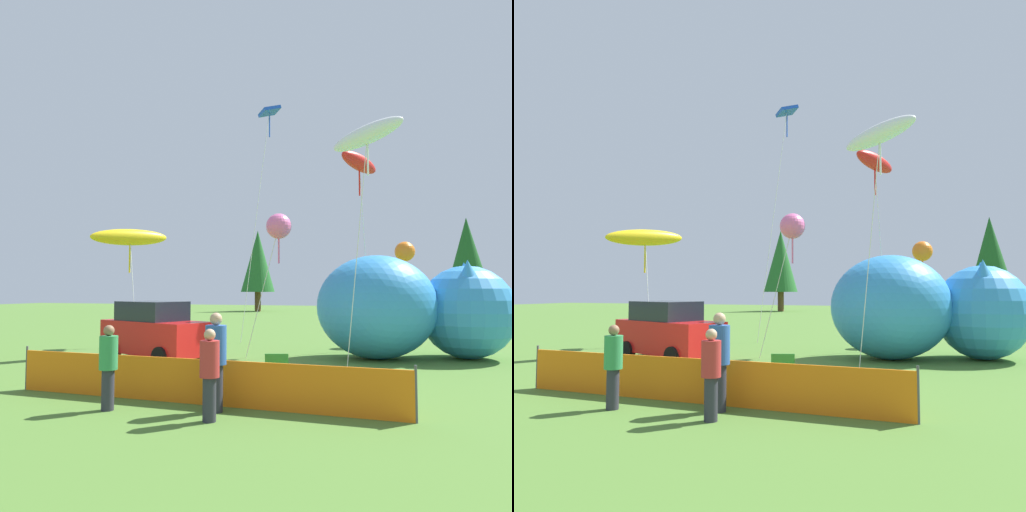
{
  "view_description": "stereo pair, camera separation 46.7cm",
  "coord_description": "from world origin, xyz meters",
  "views": [
    {
      "loc": [
        4.67,
        -12.24,
        2.35
      ],
      "look_at": [
        -0.95,
        4.48,
        3.54
      ],
      "focal_mm": 35.0,
      "sensor_mm": 36.0,
      "label": 1
    },
    {
      "loc": [
        5.11,
        -12.08,
        2.35
      ],
      "look_at": [
        -0.95,
        4.48,
        3.54
      ],
      "focal_mm": 35.0,
      "sensor_mm": 36.0,
      "label": 2
    }
  ],
  "objects": [
    {
      "name": "kite_blue_box",
      "position": [
        -2.36,
        10.69,
        10.85
      ],
      "size": [
        1.36,
        2.76,
        11.37
      ],
      "color": "silver",
      "rests_on": "ground"
    },
    {
      "name": "horizon_tree_mid",
      "position": [
        7.81,
        28.01,
        4.77
      ],
      "size": [
        3.25,
        3.25,
        7.77
      ],
      "color": "brown",
      "rests_on": "ground"
    },
    {
      "name": "inflatable_cat",
      "position": [
        4.17,
        5.65,
        1.63
      ],
      "size": [
        7.02,
        4.95,
        3.53
      ],
      "rotation": [
        0.0,
        0.0,
        0.33
      ],
      "color": "#338CD8",
      "rests_on": "ground"
    },
    {
      "name": "folding_chair",
      "position": [
        1.59,
        -1.66,
        0.53
      ],
      "size": [
        0.69,
        0.69,
        0.93
      ],
      "rotation": [
        0.0,
        0.0,
        -1.27
      ],
      "color": "#267F33",
      "rests_on": "ground"
    },
    {
      "name": "kite_white_ghost",
      "position": [
        3.11,
        3.35,
        7.17
      ],
      "size": [
        2.47,
        1.18,
        7.86
      ],
      "color": "silver",
      "rests_on": "ground"
    },
    {
      "name": "kite_orange_flower",
      "position": [
        3.93,
        10.31,
        4.0
      ],
      "size": [
        1.12,
        1.96,
        4.44
      ],
      "color": "silver",
      "rests_on": "ground"
    },
    {
      "name": "parked_car",
      "position": [
        -3.81,
        2.45,
        0.97
      ],
      "size": [
        4.24,
        2.91,
        1.96
      ],
      "rotation": [
        0.0,
        0.0,
        -0.37
      ],
      "color": "red",
      "rests_on": "ground"
    },
    {
      "name": "safety_fence",
      "position": [
        0.11,
        -2.74,
        0.46
      ],
      "size": [
        8.83,
        0.24,
        1.01
      ],
      "rotation": [
        0.0,
        0.0,
        -0.02
      ],
      "color": "orange",
      "rests_on": "ground"
    },
    {
      "name": "kite_pink_octopus",
      "position": [
        -0.07,
        4.35,
        4.54
      ],
      "size": [
        1.57,
        0.89,
        5.0
      ],
      "color": "silver",
      "rests_on": "ground"
    },
    {
      "name": "kite_red_lizard",
      "position": [
        2.39,
        7.18,
        7.27
      ],
      "size": [
        1.59,
        2.4,
        7.77
      ],
      "color": "silver",
      "rests_on": "ground"
    },
    {
      "name": "horizon_tree_east",
      "position": [
        -12.56,
        39.69,
        5.44
      ],
      "size": [
        3.71,
        3.71,
        8.86
      ],
      "color": "brown",
      "rests_on": "ground"
    },
    {
      "name": "spectator_in_blue_shirt",
      "position": [
        0.99,
        -3.91,
        0.9
      ],
      "size": [
        0.36,
        0.36,
        1.65
      ],
      "color": "#2D2D38",
      "rests_on": "ground"
    },
    {
      "name": "ground_plane",
      "position": [
        0.0,
        0.0,
        0.0
      ],
      "size": [
        120.0,
        120.0,
        0.0
      ],
      "primitive_type": "plane",
      "color": "#4C752D"
    },
    {
      "name": "spectator_in_black_shirt",
      "position": [
        0.81,
        -3.21,
        1.04
      ],
      "size": [
        0.41,
        0.41,
        1.9
      ],
      "color": "#2D2D38",
      "rests_on": "ground"
    },
    {
      "name": "kite_yellow_hero",
      "position": [
        -5.48,
        3.5,
        4.26
      ],
      "size": [
        2.2,
        2.91,
        4.66
      ],
      "color": "silver",
      "rests_on": "ground"
    },
    {
      "name": "spectator_in_yellow_shirt",
      "position": [
        -1.24,
        -3.77,
        0.9
      ],
      "size": [
        0.36,
        0.36,
        1.65
      ],
      "color": "#2D2D38",
      "rests_on": "ground"
    }
  ]
}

